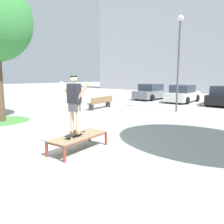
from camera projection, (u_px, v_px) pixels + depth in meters
ground_plane at (54, 149)px, 6.91m from camera, size 120.00×120.00×0.00m
skate_box at (79, 137)px, 6.76m from camera, size 1.00×1.98×0.46m
skateboard at (75, 134)px, 6.63m from camera, size 0.41×0.82×0.09m
skater at (74, 100)px, 6.47m from camera, size 0.98×0.38×1.69m
grass_patch_near_left at (1, 121)px, 11.31m from camera, size 2.72×2.72×0.01m
car_grey at (151, 92)px, 21.70m from camera, size 1.94×4.21×1.50m
car_white at (183, 94)px, 19.38m from camera, size 2.16×4.32×1.50m
car_black at (224, 96)px, 17.35m from camera, size 2.09×4.28×1.50m
park_bench at (101, 102)px, 15.52m from camera, size 0.78×2.44×0.83m
light_post at (179, 50)px, 13.72m from camera, size 0.36×0.36×5.83m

